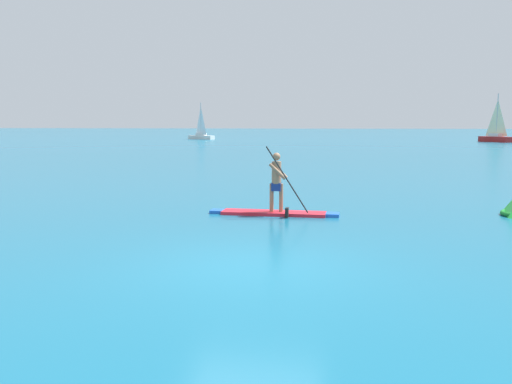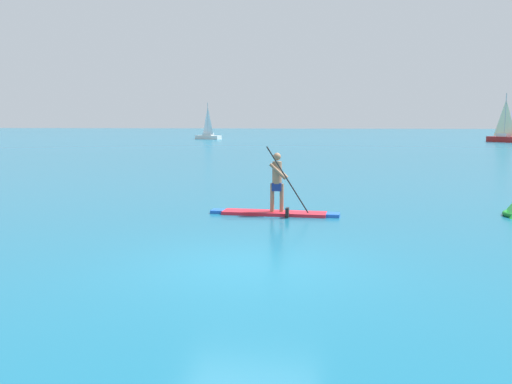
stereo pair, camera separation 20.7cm
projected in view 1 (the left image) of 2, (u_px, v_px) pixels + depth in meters
name	position (u px, v px, depth m)	size (l,w,h in m)	color
ground	(253.00, 265.00, 9.89)	(440.00, 440.00, 0.00)	#145B7A
paddleboarder_mid_center	(275.00, 202.00, 15.28)	(3.60, 0.92, 1.96)	red
sailboat_left_horizon	(201.00, 134.00, 83.89)	(4.50, 3.01, 5.48)	white
sailboat_right_horizon	(496.00, 136.00, 72.06)	(3.62, 5.08, 6.26)	#A51E1E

